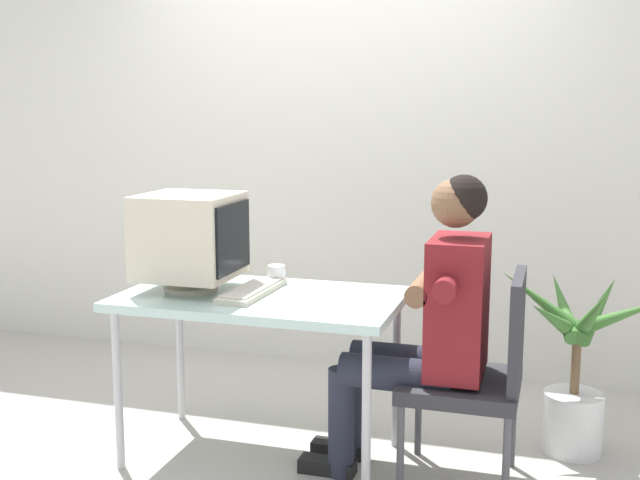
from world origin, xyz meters
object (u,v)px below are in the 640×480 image
object	(u,v)px
desk	(261,307)
crt_monitor	(190,237)
person_seated	(428,320)
potted_plant	(575,370)
office_chair	(479,370)
keyboard	(252,291)
desk_mug	(277,274)

from	to	relation	value
desk	crt_monitor	xyz separation A→B (m)	(-0.32, -0.01, 0.29)
person_seated	potted_plant	size ratio (longest dim) A/B	1.48
office_chair	person_seated	xyz separation A→B (m)	(-0.21, 0.00, 0.19)
potted_plant	office_chair	bearing A→B (deg)	-131.26
potted_plant	keyboard	bearing A→B (deg)	-161.38
keyboard	potted_plant	distance (m)	1.47
crt_monitor	potted_plant	distance (m)	1.79
office_chair	potted_plant	distance (m)	0.58
keyboard	desk_mug	xyz separation A→B (m)	(0.03, 0.23, 0.03)
crt_monitor	desk_mug	bearing A→B (deg)	36.61
potted_plant	desk_mug	world-z (taller)	potted_plant
desk	keyboard	size ratio (longest dim) A/B	2.57
keyboard	desk_mug	world-z (taller)	desk_mug
crt_monitor	desk	bearing A→B (deg)	1.08
potted_plant	desk_mug	size ratio (longest dim) A/B	9.52
crt_monitor	keyboard	xyz separation A→B (m)	(0.28, 0.00, -0.22)
office_chair	desk	bearing A→B (deg)	-178.79
crt_monitor	keyboard	size ratio (longest dim) A/B	0.91
office_chair	potted_plant	xyz separation A→B (m)	(0.38, 0.43, -0.10)
person_seated	keyboard	bearing A→B (deg)	-178.41
keyboard	potted_plant	bearing A→B (deg)	18.62
person_seated	desk_mug	bearing A→B (deg)	164.22
desk	potted_plant	distance (m)	1.42
office_chair	desk_mug	bearing A→B (deg)	167.61
keyboard	potted_plant	size ratio (longest dim) A/B	0.54
keyboard	office_chair	bearing A→B (deg)	1.25
office_chair	potted_plant	world-z (taller)	office_chair
desk	office_chair	distance (m)	0.95
person_seated	potted_plant	xyz separation A→B (m)	(0.59, 0.43, -0.30)
crt_monitor	keyboard	distance (m)	0.36
desk	office_chair	size ratio (longest dim) A/B	1.35
keyboard	office_chair	size ratio (longest dim) A/B	0.53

